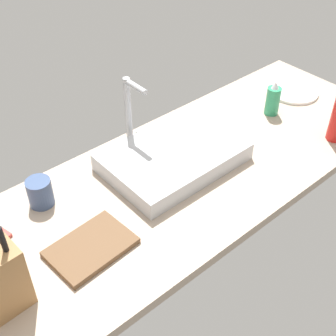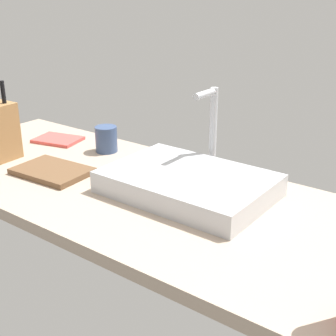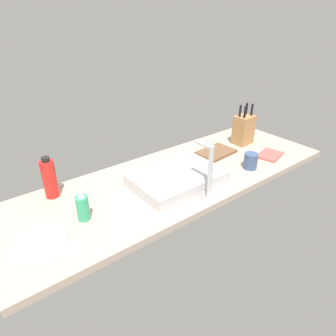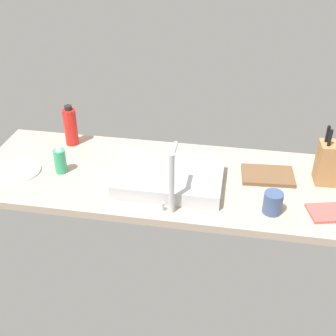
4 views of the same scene
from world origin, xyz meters
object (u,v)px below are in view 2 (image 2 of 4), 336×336
(faucet, at_px, (212,125))
(dish_towel, at_px, (58,140))
(sink_basin, at_px, (188,183))
(cutting_board, at_px, (52,171))
(coffee_mug, at_px, (106,139))

(faucet, xyz_separation_m, dish_towel, (-0.63, -0.09, -0.15))
(sink_basin, distance_m, cutting_board, 0.45)
(faucet, height_order, cutting_board, faucet)
(sink_basin, relative_size, coffee_mug, 5.02)
(cutting_board, bearing_deg, sink_basin, 17.27)
(faucet, bearing_deg, cutting_board, -141.09)
(dish_towel, bearing_deg, sink_basin, -8.21)
(cutting_board, distance_m, dish_towel, 0.33)
(sink_basin, bearing_deg, cutting_board, -162.73)
(faucet, distance_m, cutting_board, 0.52)
(sink_basin, bearing_deg, coffee_mug, 164.21)
(sink_basin, xyz_separation_m, cutting_board, (-0.43, -0.13, -0.02))
(sink_basin, relative_size, cutting_board, 1.98)
(sink_basin, height_order, cutting_board, sink_basin)
(coffee_mug, bearing_deg, faucet, 8.19)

